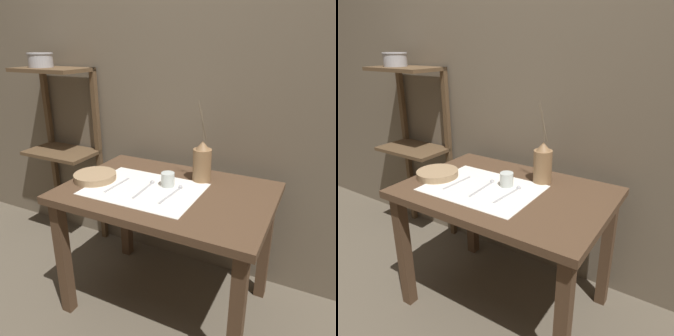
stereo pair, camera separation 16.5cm
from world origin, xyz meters
TOP-DOWN VIEW (x-y plane):
  - ground_plane at (0.00, 0.00)m, footprint 12.00×12.00m
  - stone_wall_back at (0.00, 0.48)m, footprint 7.00×0.06m
  - wooden_table at (0.00, 0.00)m, footprint 1.08×0.73m
  - wooden_shelf_unit at (-0.99, 0.32)m, footprint 0.49×0.30m
  - linen_cloth at (-0.11, -0.05)m, footprint 0.58×0.42m
  - pitcher_with_flowers at (0.12, 0.19)m, footprint 0.10×0.10m
  - wooden_bowl at (-0.42, -0.06)m, footprint 0.23×0.23m
  - glass_tumbler_near at (-0.01, 0.04)m, footprint 0.07×0.07m
  - knife_center at (-0.26, -0.08)m, footprint 0.02×0.21m
  - spoon_outer at (-0.10, -0.01)m, footprint 0.03×0.22m
  - spoon_inner at (0.05, -0.00)m, footprint 0.03×0.22m
  - metal_pot_large at (-1.07, 0.27)m, footprint 0.17×0.17m

SIDE VIEW (x-z plane):
  - ground_plane at x=0.00m, z-range 0.00..0.00m
  - wooden_table at x=0.00m, z-range 0.26..0.99m
  - linen_cloth at x=-0.11m, z-range 0.73..0.73m
  - knife_center at x=-0.26m, z-range 0.73..0.74m
  - spoon_outer at x=-0.10m, z-range 0.73..0.75m
  - spoon_inner at x=0.05m, z-range 0.73..0.75m
  - wooden_bowl at x=-0.42m, z-range 0.73..0.77m
  - glass_tumbler_near at x=-0.01m, z-range 0.73..0.81m
  - pitcher_with_flowers at x=0.12m, z-range 0.62..1.06m
  - wooden_shelf_unit at x=-0.99m, z-range 0.24..1.53m
  - stone_wall_back at x=0.00m, z-range 0.00..2.40m
  - metal_pot_large at x=-1.07m, z-range 1.30..1.39m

